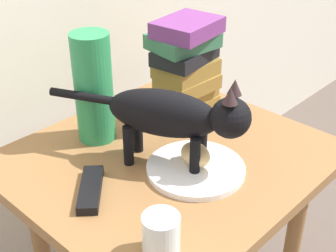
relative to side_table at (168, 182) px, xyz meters
name	(u,v)px	position (x,y,z in m)	size (l,w,h in m)	color
side_table	(168,182)	(0.00, 0.00, 0.00)	(0.72, 0.65, 0.59)	olive
plate	(196,169)	(-0.01, -0.09, 0.09)	(0.23, 0.23, 0.01)	white
bread_roll	(197,154)	(0.00, -0.09, 0.12)	(0.08, 0.06, 0.05)	#E0BC7A
cat	(176,115)	(-0.02, -0.04, 0.22)	(0.24, 0.44, 0.23)	black
book_stack	(186,66)	(0.19, 0.12, 0.22)	(0.19, 0.16, 0.27)	olive
green_vase	(94,88)	(-0.06, 0.19, 0.22)	(0.10, 0.10, 0.28)	#288C51
candle_jar	(161,237)	(-0.25, -0.21, 0.12)	(0.07, 0.07, 0.08)	silver
tv_remote	(91,189)	(-0.22, 0.02, 0.09)	(0.15, 0.04, 0.02)	black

